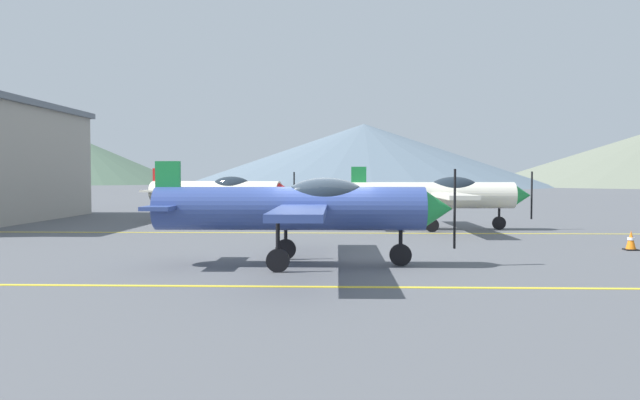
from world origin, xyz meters
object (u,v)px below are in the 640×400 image
airplane_mid (440,194)px  airplane_far (220,191)px  traffic_cone_front (631,241)px  airplane_near (301,207)px

airplane_mid → airplane_far: 10.82m
airplane_far → traffic_cone_front: size_ratio=14.58×
airplane_far → airplane_mid: bearing=-23.8°
airplane_near → airplane_mid: (5.01, 10.18, 0.00)m
airplane_mid → airplane_far: (-9.90, 4.37, 0.00)m
airplane_near → airplane_mid: size_ratio=1.00×
airplane_near → traffic_cone_front: 10.27m
airplane_near → airplane_far: 15.35m
airplane_near → traffic_cone_front: airplane_near is taller
airplane_mid → airplane_near: bearing=-116.2°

